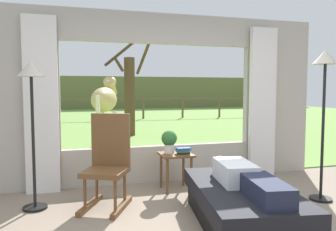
# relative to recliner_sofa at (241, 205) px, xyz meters

# --- Properties ---
(back_wall_with_window) EXTENTS (5.20, 0.12, 2.55)m
(back_wall_with_window) POSITION_rel_recliner_sofa_xyz_m (-0.37, 1.91, 1.03)
(back_wall_with_window) COLOR #ADA599
(back_wall_with_window) RESTS_ON ground_plane
(curtain_panel_left) EXTENTS (0.44, 0.10, 2.40)m
(curtain_panel_left) POSITION_rel_recliner_sofa_xyz_m (-2.06, 1.77, 0.98)
(curtain_panel_left) COLOR silver
(curtain_panel_left) RESTS_ON ground_plane
(curtain_panel_right) EXTENTS (0.44, 0.10, 2.40)m
(curtain_panel_right) POSITION_rel_recliner_sofa_xyz_m (1.32, 1.77, 0.98)
(curtain_panel_right) COLOR silver
(curtain_panel_right) RESTS_ON ground_plane
(outdoor_pasture_lawn) EXTENTS (36.00, 21.68, 0.02)m
(outdoor_pasture_lawn) POSITION_rel_recliner_sofa_xyz_m (-0.37, 12.81, -0.21)
(outdoor_pasture_lawn) COLOR #759E47
(outdoor_pasture_lawn) RESTS_ON ground_plane
(distant_hill_ridge) EXTENTS (36.00, 2.00, 2.40)m
(distant_hill_ridge) POSITION_rel_recliner_sofa_xyz_m (-0.37, 22.65, 0.98)
(distant_hill_ridge) COLOR #62673B
(distant_hill_ridge) RESTS_ON ground_plane
(recliner_sofa) EXTENTS (1.15, 1.82, 0.42)m
(recliner_sofa) POSITION_rel_recliner_sofa_xyz_m (0.00, 0.00, 0.00)
(recliner_sofa) COLOR black
(recliner_sofa) RESTS_ON ground_plane
(reclining_person) EXTENTS (0.43, 1.44, 0.22)m
(reclining_person) POSITION_rel_recliner_sofa_xyz_m (-0.00, -0.05, 0.30)
(reclining_person) COLOR silver
(reclining_person) RESTS_ON recliner_sofa
(rocking_chair) EXTENTS (0.71, 0.81, 1.12)m
(rocking_chair) POSITION_rel_recliner_sofa_xyz_m (-1.26, 0.99, 0.33)
(rocking_chair) COLOR brown
(rocking_chair) RESTS_ON ground_plane
(side_table) EXTENTS (0.44, 0.44, 0.52)m
(side_table) POSITION_rel_recliner_sofa_xyz_m (-0.28, 1.37, 0.21)
(side_table) COLOR brown
(side_table) RESTS_ON ground_plane
(potted_plant) EXTENTS (0.22, 0.22, 0.32)m
(potted_plant) POSITION_rel_recliner_sofa_xyz_m (-0.36, 1.43, 0.48)
(potted_plant) COLOR silver
(potted_plant) RESTS_ON side_table
(book_stack) EXTENTS (0.20, 0.13, 0.09)m
(book_stack) POSITION_rel_recliner_sofa_xyz_m (-0.19, 1.32, 0.35)
(book_stack) COLOR black
(book_stack) RESTS_ON side_table
(floor_lamp_left) EXTENTS (0.32, 0.32, 1.74)m
(floor_lamp_left) POSITION_rel_recliner_sofa_xyz_m (-2.11, 1.12, 1.18)
(floor_lamp_left) COLOR black
(floor_lamp_left) RESTS_ON ground_plane
(floor_lamp_right) EXTENTS (0.32, 0.32, 1.91)m
(floor_lamp_right) POSITION_rel_recliner_sofa_xyz_m (1.38, 0.45, 1.32)
(floor_lamp_right) COLOR black
(floor_lamp_right) RESTS_ON ground_plane
(horse) EXTENTS (0.94, 1.81, 1.73)m
(horse) POSITION_rel_recliner_sofa_xyz_m (-0.89, 5.28, 0.94)
(horse) COLOR tan
(horse) RESTS_ON outdoor_pasture_lawn
(pasture_tree) EXTENTS (1.30, 1.17, 3.10)m
(pasture_tree) POSITION_rel_recliner_sofa_xyz_m (0.02, 7.09, 1.12)
(pasture_tree) COLOR #4C3823
(pasture_tree) RESTS_ON outdoor_pasture_lawn
(pasture_fence_line) EXTENTS (16.10, 0.10, 1.10)m
(pasture_fence_line) POSITION_rel_recliner_sofa_xyz_m (-0.37, 12.80, 0.53)
(pasture_fence_line) COLOR brown
(pasture_fence_line) RESTS_ON outdoor_pasture_lawn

